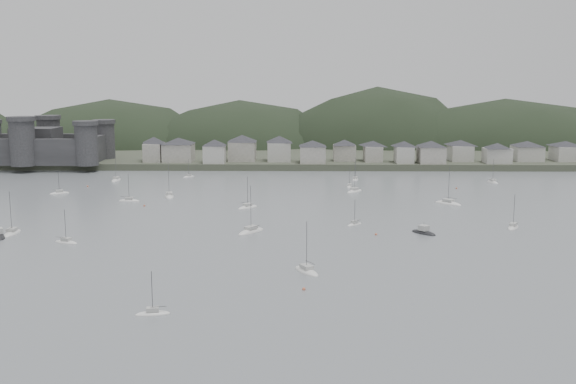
{
  "coord_description": "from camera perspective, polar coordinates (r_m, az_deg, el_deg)",
  "views": [
    {
      "loc": [
        3.09,
        -129.91,
        39.79
      ],
      "look_at": [
        0.0,
        75.0,
        6.0
      ],
      "focal_mm": 41.41,
      "sensor_mm": 36.0,
      "label": 1
    }
  ],
  "objects": [
    {
      "name": "ground",
      "position": [
        135.9,
        -0.48,
        -7.66
      ],
      "size": [
        900.0,
        900.0,
        0.0
      ],
      "primitive_type": "plane",
      "color": "slate",
      "rests_on": "ground"
    },
    {
      "name": "moored_fleet",
      "position": [
        202.17,
        -3.57,
        -1.96
      ],
      "size": [
        264.41,
        174.41,
        13.58
      ],
      "color": "white",
      "rests_on": "ground"
    },
    {
      "name": "motor_launch_near",
      "position": [
        181.24,
        11.56,
        -3.42
      ],
      "size": [
        7.17,
        7.76,
        3.86
      ],
      "rotation": [
        0.0,
        0.0,
        0.7
      ],
      "color": "black",
      "rests_on": "ground"
    },
    {
      "name": "mooring_buoys",
      "position": [
        203.11,
        2.37,
        -1.9
      ],
      "size": [
        163.93,
        129.43,
        0.7
      ],
      "color": "#CA6543",
      "rests_on": "ground"
    },
    {
      "name": "sailboat_lead",
      "position": [
        194.58,
        18.76,
        -2.89
      ],
      "size": [
        5.82,
        7.55,
        10.12
      ],
      "rotation": [
        0.0,
        0.0,
        5.74
      ],
      "color": "white",
      "rests_on": "ground"
    },
    {
      "name": "far_shore_land",
      "position": [
        426.64,
        0.45,
        4.21
      ],
      "size": [
        900.0,
        250.0,
        3.0
      ],
      "primitive_type": "cube",
      "color": "#383D2D",
      "rests_on": "ground"
    },
    {
      "name": "waterfront_town",
      "position": [
        318.36,
        9.46,
        3.62
      ],
      "size": [
        451.48,
        28.46,
        12.92
      ],
      "color": "gray",
      "rests_on": "far_shore_land"
    },
    {
      "name": "forested_ridge",
      "position": [
        402.57,
        1.11,
        2.07
      ],
      "size": [
        851.55,
        103.94,
        102.57
      ],
      "color": "black",
      "rests_on": "ground"
    },
    {
      "name": "castle",
      "position": [
        334.52,
        -20.78,
        3.81
      ],
      "size": [
        66.0,
        43.0,
        20.0
      ],
      "color": "#2E2D30",
      "rests_on": "far_shore_land"
    }
  ]
}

